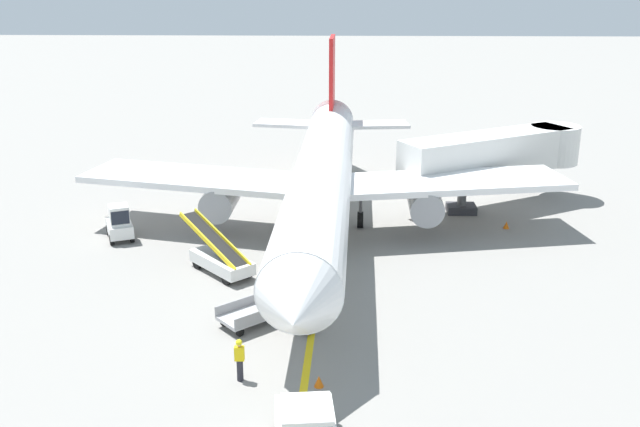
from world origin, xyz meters
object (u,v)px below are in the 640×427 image
(baggage_tug_near_wing, at_px, (120,224))
(ground_crew_marshaller, at_px, (240,359))
(safety_cone_nose_right, at_px, (319,381))
(belt_loader_forward_hold, at_px, (220,258))
(airliner, at_px, (322,178))
(baggage_cart_loaded, at_px, (253,314))
(jet_bridge, at_px, (504,152))
(safety_cone_nose_left, at_px, (506,225))

(baggage_tug_near_wing, bearing_deg, ground_crew_marshaller, -59.08)
(safety_cone_nose_right, bearing_deg, belt_loader_forward_hold, 116.80)
(airliner, xyz_separation_m, belt_loader_forward_hold, (-4.98, -5.60, -2.64))
(baggage_cart_loaded, xyz_separation_m, safety_cone_nose_right, (3.01, -4.90, -0.25))
(airliner, distance_m, baggage_cart_loaded, 11.86)
(ground_crew_marshaller, bearing_deg, baggage_tug_near_wing, 120.92)
(airliner, bearing_deg, ground_crew_marshaller, -99.53)
(airliner, distance_m, ground_crew_marshaller, 16.14)
(baggage_tug_near_wing, relative_size, baggage_cart_loaded, 0.81)
(jet_bridge, height_order, baggage_tug_near_wing, jet_bridge)
(ground_crew_marshaller, distance_m, safety_cone_nose_right, 3.04)
(baggage_tug_near_wing, distance_m, baggage_cart_loaded, 13.38)
(jet_bridge, distance_m, safety_cone_nose_left, 5.62)
(airliner, height_order, ground_crew_marshaller, airliner)
(airliner, height_order, jet_bridge, airliner)
(jet_bridge, xyz_separation_m, ground_crew_marshaller, (-14.08, -21.67, -2.63))
(belt_loader_forward_hold, distance_m, baggage_cart_loaded, 6.02)
(jet_bridge, xyz_separation_m, baggage_cart_loaded, (-14.14, -17.11, -3.07))
(jet_bridge, height_order, ground_crew_marshaller, jet_bridge)
(baggage_cart_loaded, distance_m, safety_cone_nose_right, 5.76)
(belt_loader_forward_hold, xyz_separation_m, safety_cone_nose_left, (15.89, 7.04, -0.56))
(ground_crew_marshaller, xyz_separation_m, safety_cone_nose_right, (2.94, -0.34, -0.69))
(baggage_tug_near_wing, height_order, baggage_cart_loaded, baggage_tug_near_wing)
(baggage_tug_near_wing, height_order, ground_crew_marshaller, baggage_tug_near_wing)
(airliner, height_order, baggage_tug_near_wing, airliner)
(jet_bridge, relative_size, ground_crew_marshaller, 7.31)
(belt_loader_forward_hold, xyz_separation_m, baggage_cart_loaded, (2.28, -5.56, -0.31))
(belt_loader_forward_hold, distance_m, safety_cone_nose_right, 11.74)
(ground_crew_marshaller, bearing_deg, baggage_cart_loaded, 90.79)
(baggage_cart_loaded, bearing_deg, baggage_tug_near_wing, 130.78)
(ground_crew_marshaller, bearing_deg, safety_cone_nose_left, 51.72)
(safety_cone_nose_left, distance_m, safety_cone_nose_right, 20.47)
(ground_crew_marshaller, bearing_deg, airliner, 80.47)
(safety_cone_nose_left, bearing_deg, belt_loader_forward_hold, -156.10)
(baggage_cart_loaded, relative_size, safety_cone_nose_right, 7.63)
(airliner, xyz_separation_m, safety_cone_nose_right, (0.30, -16.07, -3.20))
(ground_crew_marshaller, bearing_deg, safety_cone_nose_right, -6.66)
(airliner, bearing_deg, safety_cone_nose_right, -88.92)
(airliner, distance_m, safety_cone_nose_left, 11.45)
(baggage_tug_near_wing, distance_m, ground_crew_marshaller, 17.12)
(baggage_tug_near_wing, distance_m, safety_cone_nose_right, 19.09)
(jet_bridge, height_order, belt_loader_forward_hold, jet_bridge)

